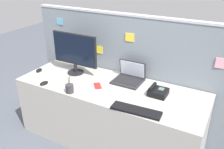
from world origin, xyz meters
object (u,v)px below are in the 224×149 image
Objects in this scene: desktop_monitor at (75,51)px; desk_phone at (158,92)px; computer_mouse_right_hand at (39,70)px; computer_mouse_left_hand at (44,83)px; pen_cup at (70,88)px; keyboard_main at (136,110)px; cell_phone_red_case at (98,86)px; laptop at (129,77)px.

desk_phone is (1.04, -0.03, -0.24)m from desktop_monitor.
computer_mouse_left_hand is at bearing -56.09° from computer_mouse_right_hand.
desk_phone reaches higher than computer_mouse_left_hand.
desk_phone is at bearing -1.81° from desktop_monitor.
computer_mouse_left_hand is 0.55× the size of pen_cup.
keyboard_main is 0.74m from pen_cup.
keyboard_main is (0.97, -0.41, -0.26)m from desktop_monitor.
desktop_monitor reaches higher than keyboard_main.
computer_mouse_right_hand is at bearing 139.94° from cell_phone_red_case.
desktop_monitor is 3.23× the size of desk_phone.
desk_phone is 1.22m from computer_mouse_left_hand.
computer_mouse_left_hand is at bearing 176.45° from keyboard_main.
computer_mouse_left_hand is at bearing -106.54° from desktop_monitor.
desktop_monitor is at bearing -169.87° from laptop.
laptop is 0.69× the size of keyboard_main.
keyboard_main reaches higher than cell_phone_red_case.
keyboard_main is at bearing 10.73° from computer_mouse_left_hand.
cell_phone_red_case is (0.54, 0.25, -0.01)m from computer_mouse_left_hand.
pen_cup reaches higher than cell_phone_red_case.
keyboard_main is 3.38× the size of cell_phone_red_case.
laptop is at bearing 158.76° from desk_phone.
keyboard_main is at bearing -27.41° from computer_mouse_right_hand.
desktop_monitor is 0.53m from computer_mouse_right_hand.
keyboard_main is at bearing 0.94° from pen_cup.
desk_phone is at bearing -29.07° from cell_phone_red_case.
laptop is 0.41m from desk_phone.
computer_mouse_right_hand is at bearing 160.30° from pen_cup.
computer_mouse_left_hand reaches higher than keyboard_main.
pen_cup reaches higher than keyboard_main.
desktop_monitor is 1.85× the size of laptop.
keyboard_main is (0.32, -0.53, -0.04)m from laptop.
computer_mouse_right_hand is (-1.46, -0.15, -0.02)m from desk_phone.
laptop is 3.15× the size of computer_mouse_right_hand.
keyboard_main is 4.59× the size of computer_mouse_left_hand.
desk_phone reaches higher than computer_mouse_right_hand.
laptop is 0.61m from keyboard_main.
pen_cup is (0.36, -0.00, 0.03)m from computer_mouse_left_hand.
laptop reaches higher than pen_cup.
cell_phone_red_case is (-0.24, -0.29, -0.04)m from laptop.
desktop_monitor is 1.08m from keyboard_main.
keyboard_main is at bearing -100.51° from desk_phone.
desk_phone reaches higher than keyboard_main.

